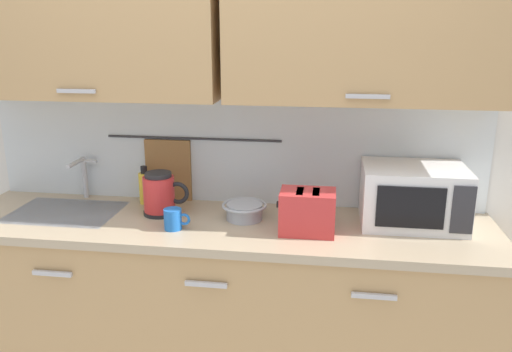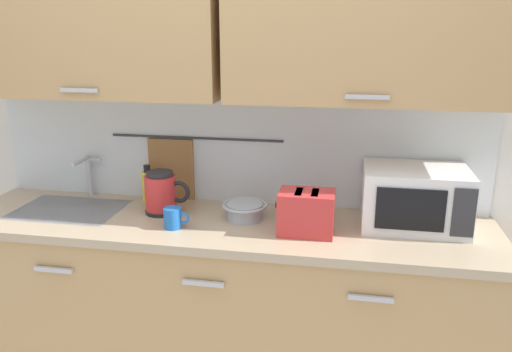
{
  "view_description": "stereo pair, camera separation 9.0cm",
  "coord_description": "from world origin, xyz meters",
  "px_view_note": "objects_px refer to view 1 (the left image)",
  "views": [
    {
      "loc": [
        0.48,
        -1.9,
        1.77
      ],
      "look_at": [
        0.16,
        0.33,
        1.12
      ],
      "focal_mm": 36.18,
      "sensor_mm": 36.0,
      "label": 1
    },
    {
      "loc": [
        0.57,
        -1.89,
        1.77
      ],
      "look_at": [
        0.16,
        0.33,
        1.12
      ],
      "focal_mm": 36.18,
      "sensor_mm": 36.0,
      "label": 2
    }
  ],
  "objects_px": {
    "microwave": "(413,195)",
    "toaster": "(307,212)",
    "electric_kettle": "(160,194)",
    "mixing_bowl": "(244,210)",
    "mug_near_sink": "(174,219)",
    "dish_soap_bottle": "(145,187)"
  },
  "relations": [
    {
      "from": "mug_near_sink",
      "to": "toaster",
      "type": "xyz_separation_m",
      "value": [
        0.59,
        0.05,
        0.05
      ]
    },
    {
      "from": "mug_near_sink",
      "to": "mixing_bowl",
      "type": "height_order",
      "value": "mug_near_sink"
    },
    {
      "from": "dish_soap_bottle",
      "to": "mixing_bowl",
      "type": "height_order",
      "value": "dish_soap_bottle"
    },
    {
      "from": "mug_near_sink",
      "to": "mixing_bowl",
      "type": "xyz_separation_m",
      "value": [
        0.29,
        0.17,
        -0.0
      ]
    },
    {
      "from": "dish_soap_bottle",
      "to": "toaster",
      "type": "relative_size",
      "value": 0.77
    },
    {
      "from": "electric_kettle",
      "to": "dish_soap_bottle",
      "type": "distance_m",
      "value": 0.2
    },
    {
      "from": "dish_soap_bottle",
      "to": "toaster",
      "type": "bearing_deg",
      "value": -18.03
    },
    {
      "from": "microwave",
      "to": "mixing_bowl",
      "type": "relative_size",
      "value": 2.15
    },
    {
      "from": "electric_kettle",
      "to": "mug_near_sink",
      "type": "bearing_deg",
      "value": -56.32
    },
    {
      "from": "mixing_bowl",
      "to": "toaster",
      "type": "distance_m",
      "value": 0.33
    },
    {
      "from": "toaster",
      "to": "microwave",
      "type": "bearing_deg",
      "value": 20.6
    },
    {
      "from": "microwave",
      "to": "toaster",
      "type": "height_order",
      "value": "microwave"
    },
    {
      "from": "microwave",
      "to": "mug_near_sink",
      "type": "bearing_deg",
      "value": -167.96
    },
    {
      "from": "dish_soap_bottle",
      "to": "mug_near_sink",
      "type": "bearing_deg",
      "value": -52.52
    },
    {
      "from": "mixing_bowl",
      "to": "microwave",
      "type": "bearing_deg",
      "value": 4.31
    },
    {
      "from": "electric_kettle",
      "to": "mixing_bowl",
      "type": "relative_size",
      "value": 1.06
    },
    {
      "from": "microwave",
      "to": "toaster",
      "type": "xyz_separation_m",
      "value": [
        -0.47,
        -0.18,
        -0.04
      ]
    },
    {
      "from": "mug_near_sink",
      "to": "mixing_bowl",
      "type": "bearing_deg",
      "value": 29.92
    },
    {
      "from": "electric_kettle",
      "to": "mug_near_sink",
      "type": "xyz_separation_m",
      "value": [
        0.12,
        -0.18,
        -0.05
      ]
    },
    {
      "from": "microwave",
      "to": "mixing_bowl",
      "type": "bearing_deg",
      "value": -175.69
    },
    {
      "from": "mixing_bowl",
      "to": "toaster",
      "type": "relative_size",
      "value": 0.84
    },
    {
      "from": "dish_soap_bottle",
      "to": "mixing_bowl",
      "type": "xyz_separation_m",
      "value": [
        0.54,
        -0.16,
        -0.04
      ]
    }
  ]
}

